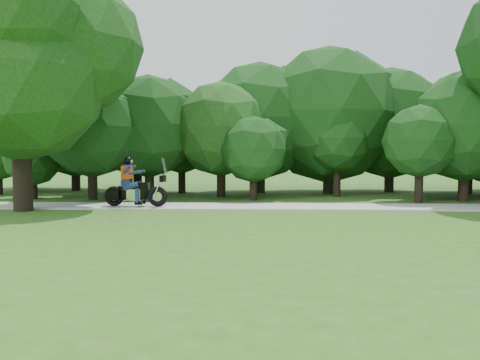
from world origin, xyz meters
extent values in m
plane|color=#275819|center=(0.00, 0.00, 0.00)|extent=(100.00, 100.00, 0.00)
cube|color=#ACACA6|center=(0.00, 8.00, 0.03)|extent=(60.00, 2.20, 0.06)
cylinder|color=black|center=(-7.19, 12.51, 0.90)|extent=(0.45, 0.45, 1.80)
sphere|color=#153A11|center=(-7.19, 12.51, 3.45)|extent=(5.09, 5.09, 5.09)
cylinder|color=black|center=(-12.29, 10.99, 0.54)|extent=(0.33, 0.33, 1.08)
sphere|color=#153A11|center=(-12.29, 10.99, 1.94)|extent=(2.66, 2.66, 2.66)
cylinder|color=black|center=(-1.70, 14.65, 0.90)|extent=(0.51, 0.51, 1.80)
sphere|color=#153A11|center=(-1.70, 14.65, 3.85)|extent=(6.30, 6.30, 6.30)
cylinder|color=black|center=(-15.60, 16.41, 0.90)|extent=(0.52, 0.52, 1.80)
sphere|color=#153A11|center=(-15.60, 16.41, 3.89)|extent=(6.44, 6.44, 6.44)
cylinder|color=black|center=(5.41, 15.63, 0.90)|extent=(0.50, 0.50, 1.80)
sphere|color=#153A11|center=(5.41, 15.63, 3.78)|extent=(6.10, 6.10, 6.10)
cylinder|color=black|center=(-9.45, 10.86, 0.90)|extent=(0.43, 0.43, 1.80)
sphere|color=#153A11|center=(-9.45, 10.86, 3.30)|extent=(4.61, 4.61, 4.61)
cylinder|color=black|center=(-2.04, 10.84, 0.66)|extent=(0.35, 0.35, 1.32)
sphere|color=#153A11|center=(-2.04, 10.84, 2.31)|extent=(3.04, 3.04, 3.04)
cylinder|color=black|center=(2.07, 12.78, 0.89)|extent=(0.36, 0.36, 1.77)
sphere|color=#153A11|center=(2.07, 12.78, 2.85)|extent=(3.30, 3.30, 3.30)
cylinder|color=black|center=(5.09, 9.95, 0.82)|extent=(0.36, 0.36, 1.63)
sphere|color=#153A11|center=(5.09, 9.95, 2.65)|extent=(3.15, 3.15, 3.15)
cylinder|color=black|center=(-5.92, 14.60, 0.85)|extent=(0.39, 0.39, 1.70)
sphere|color=#153A11|center=(-5.92, 14.60, 2.95)|extent=(3.84, 3.84, 3.84)
cylinder|color=black|center=(1.94, 14.73, 0.90)|extent=(0.56, 0.56, 1.80)
sphere|color=#153A11|center=(1.94, 14.73, 4.17)|extent=(7.28, 7.28, 7.28)
cylinder|color=black|center=(7.28, 10.66, 0.85)|extent=(0.44, 0.44, 1.71)
sphere|color=#153A11|center=(7.28, 10.66, 3.28)|extent=(4.83, 4.83, 4.83)
cylinder|color=black|center=(-3.62, 12.39, 0.90)|extent=(0.43, 0.43, 1.80)
sphere|color=#194112|center=(-3.62, 12.39, 3.31)|extent=(4.65, 4.65, 4.65)
cylinder|color=black|center=(-12.33, 16.18, 0.90)|extent=(0.50, 0.50, 1.80)
sphere|color=#153A11|center=(-12.33, 16.18, 3.73)|extent=(5.93, 5.93, 5.93)
cylinder|color=black|center=(9.22, 14.63, 0.90)|extent=(0.49, 0.49, 1.80)
sphere|color=#153A11|center=(9.22, 14.63, 3.70)|extent=(5.83, 5.83, 5.83)
cylinder|color=black|center=(-8.37, 14.79, 0.90)|extent=(0.46, 0.46, 1.80)
sphere|color=#153A11|center=(-8.37, 14.79, 3.50)|extent=(5.23, 5.23, 5.23)
cylinder|color=black|center=(-10.50, 6.50, 2.10)|extent=(0.68, 0.68, 4.20)
sphere|color=#194112|center=(-10.50, 6.50, 5.00)|extent=(6.40, 6.40, 6.40)
sphere|color=#194112|center=(-8.74, 7.30, 6.20)|extent=(5.12, 5.12, 5.12)
torus|color=black|center=(-7.46, 7.64, 0.45)|extent=(0.80, 0.28, 0.79)
torus|color=black|center=(-5.72, 7.52, 0.45)|extent=(0.80, 0.28, 0.79)
cube|color=black|center=(-6.80, 7.60, 0.51)|extent=(1.27, 0.35, 0.36)
cube|color=silver|center=(-6.62, 7.58, 0.51)|extent=(0.57, 0.42, 0.45)
cube|color=black|center=(-6.34, 7.57, 0.85)|extent=(0.61, 0.38, 0.29)
cube|color=black|center=(-6.94, 7.61, 0.80)|extent=(0.61, 0.40, 0.11)
cylinder|color=silver|center=(-5.67, 7.52, 0.85)|extent=(0.45, 0.08, 1.01)
cylinder|color=silver|center=(-5.48, 7.51, 1.33)|extent=(0.09, 0.72, 0.04)
cube|color=black|center=(-7.42, 7.39, 0.51)|extent=(0.48, 0.17, 0.38)
cube|color=black|center=(-7.39, 7.88, 0.51)|extent=(0.48, 0.17, 0.38)
cube|color=navy|center=(-6.94, 7.61, 0.96)|extent=(0.37, 0.45, 0.27)
cube|color=navy|center=(-6.91, 7.60, 1.37)|extent=(0.32, 0.49, 0.63)
cube|color=#E94404|center=(-6.91, 7.60, 1.39)|extent=(0.36, 0.54, 0.50)
sphere|color=black|center=(-6.88, 7.60, 1.84)|extent=(0.32, 0.32, 0.32)
camera|label=1|loc=(-1.85, -10.37, 2.11)|focal=35.00mm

